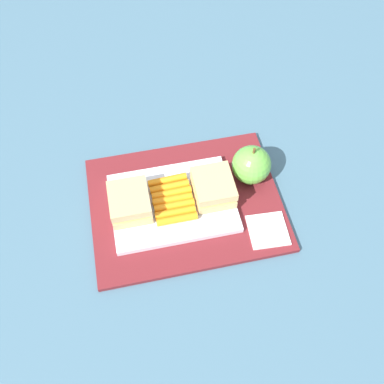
{
  "coord_description": "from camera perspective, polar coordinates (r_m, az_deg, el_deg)",
  "views": [
    {
      "loc": [
        -0.08,
        -0.43,
        0.71
      ],
      "look_at": [
        0.01,
        0.0,
        0.04
      ],
      "focal_mm": 40.66,
      "sensor_mm": 36.0,
      "label": 1
    }
  ],
  "objects": [
    {
      "name": "sandwich_half_left",
      "position": [
        0.8,
        -8.16,
        -1.37
      ],
      "size": [
        0.07,
        0.08,
        0.04
      ],
      "color": "tan",
      "rests_on": "food_tray"
    },
    {
      "name": "carrot_sticks_bundle",
      "position": [
        0.81,
        -2.57,
        -0.95
      ],
      "size": [
        0.08,
        0.1,
        0.02
      ],
      "color": "orange",
      "rests_on": "food_tray"
    },
    {
      "name": "paper_napkin",
      "position": [
        0.81,
        9.92,
        -4.96
      ],
      "size": [
        0.07,
        0.07,
        0.0
      ],
      "primitive_type": "cube",
      "rotation": [
        0.0,
        0.0,
        -0.06
      ],
      "color": "white",
      "rests_on": "lunchbag_mat"
    },
    {
      "name": "ground_plane",
      "position": [
        0.84,
        -0.84,
        -1.72
      ],
      "size": [
        2.4,
        2.4,
        0.0
      ],
      "primitive_type": "plane",
      "color": "#42667A"
    },
    {
      "name": "food_tray",
      "position": [
        0.82,
        -2.56,
        -1.44
      ],
      "size": [
        0.23,
        0.17,
        0.01
      ],
      "primitive_type": "cube",
      "color": "white",
      "rests_on": "lunchbag_mat"
    },
    {
      "name": "apple",
      "position": [
        0.84,
        7.8,
        3.55
      ],
      "size": [
        0.08,
        0.08,
        0.09
      ],
      "color": "#66B742",
      "rests_on": "lunchbag_mat"
    },
    {
      "name": "sandwich_half_right",
      "position": [
        0.81,
        2.82,
        0.58
      ],
      "size": [
        0.07,
        0.08,
        0.04
      ],
      "color": "tan",
      "rests_on": "food_tray"
    },
    {
      "name": "lunchbag_mat",
      "position": [
        0.83,
        -0.84,
        -1.54
      ],
      "size": [
        0.36,
        0.28,
        0.01
      ],
      "primitive_type": "cube",
      "color": "maroon",
      "rests_on": "ground_plane"
    }
  ]
}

